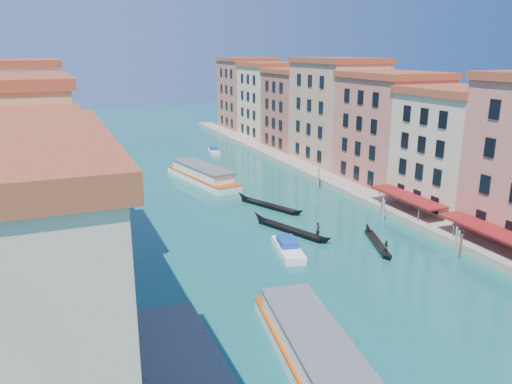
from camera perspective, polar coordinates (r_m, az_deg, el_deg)
left_bank_palazzos at (r=79.54m, az=-25.15°, el=5.28°), size 12.80×128.40×21.00m
right_bank_palazzos at (r=95.07m, az=11.04°, el=8.00°), size 12.80×128.40×21.00m
quay at (r=92.68m, az=6.59°, el=2.17°), size 4.00×140.00×1.00m
restaurant_awnings at (r=60.44m, az=26.33°, el=-4.43°), size 3.20×44.55×3.12m
mooring_poles_right at (r=62.60m, az=20.33°, el=-4.72°), size 1.44×54.24×3.20m
vaporetto_near at (r=37.65m, az=6.95°, el=-18.04°), size 7.24×19.83×2.88m
vaporetto_far at (r=88.21m, az=-6.17°, el=2.03°), size 8.32×20.14×2.92m
gondola_fore at (r=63.65m, az=3.99°, el=-4.20°), size 6.12×12.94×2.71m
gondola_right at (r=60.87m, az=13.76°, el=-5.63°), size 4.51×10.48×2.17m
gondola_far at (r=73.52m, az=1.38°, el=-1.45°), size 6.44×12.56×1.89m
motorboat_mid at (r=57.29m, az=3.67°, el=-6.38°), size 3.76×7.70×1.53m
motorboat_far at (r=113.40m, az=-4.83°, el=4.73°), size 2.98×6.59×1.32m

